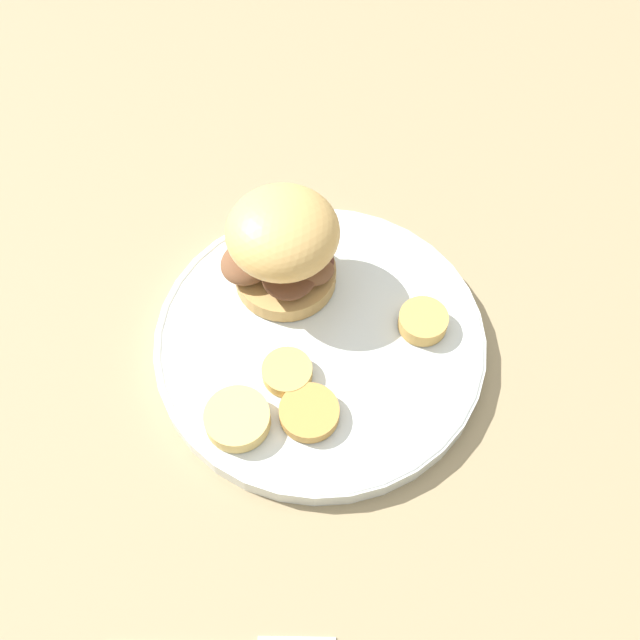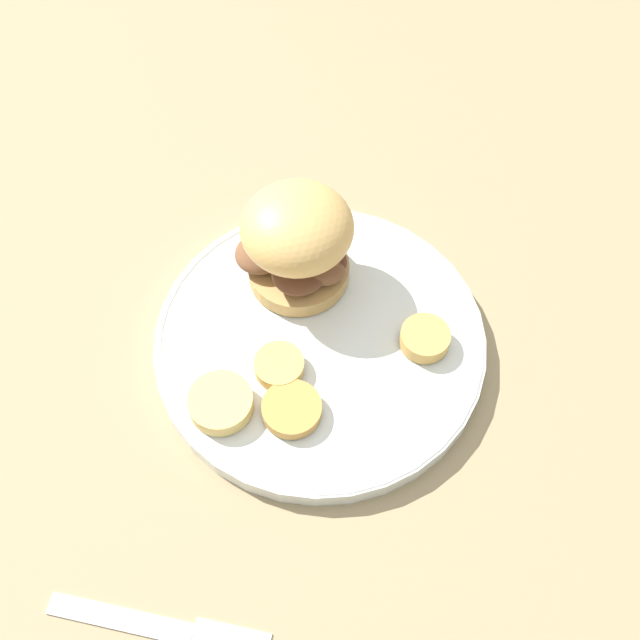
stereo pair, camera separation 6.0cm
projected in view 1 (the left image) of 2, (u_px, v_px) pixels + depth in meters
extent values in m
plane|color=#937F5B|center=(320.00, 347.00, 0.64)|extent=(4.00, 4.00, 0.00)
cylinder|color=silver|center=(320.00, 342.00, 0.63)|extent=(0.28, 0.28, 0.02)
torus|color=silver|center=(320.00, 338.00, 0.62)|extent=(0.27, 0.27, 0.01)
cylinder|color=tan|center=(285.00, 274.00, 0.64)|extent=(0.09, 0.09, 0.02)
ellipsoid|color=brown|center=(289.00, 275.00, 0.62)|extent=(0.05, 0.06, 0.01)
ellipsoid|color=brown|center=(304.00, 250.00, 0.63)|extent=(0.04, 0.04, 0.02)
ellipsoid|color=#4C281E|center=(317.00, 254.00, 0.63)|extent=(0.04, 0.04, 0.02)
ellipsoid|color=brown|center=(248.00, 262.00, 0.63)|extent=(0.06, 0.06, 0.02)
ellipsoid|color=brown|center=(311.00, 270.00, 0.62)|extent=(0.05, 0.04, 0.02)
ellipsoid|color=tan|center=(283.00, 232.00, 0.59)|extent=(0.09, 0.09, 0.05)
cylinder|color=tan|center=(287.00, 372.00, 0.60)|extent=(0.04, 0.04, 0.01)
cylinder|color=tan|center=(423.00, 321.00, 0.62)|extent=(0.04, 0.04, 0.01)
cylinder|color=#BC8942|center=(309.00, 413.00, 0.58)|extent=(0.05, 0.05, 0.01)
cylinder|color=#DBB766|center=(237.00, 419.00, 0.57)|extent=(0.05, 0.05, 0.01)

